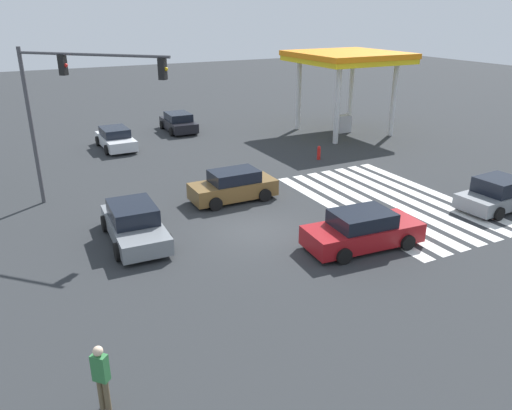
{
  "coord_description": "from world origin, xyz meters",
  "views": [
    {
      "loc": [
        -17.13,
        8.88,
        8.79
      ],
      "look_at": [
        0.0,
        0.0,
        1.15
      ],
      "focal_mm": 35.0,
      "sensor_mm": 36.0,
      "label": 1
    }
  ],
  "objects_px": {
    "car_2": "(233,186)",
    "car_5": "(362,230)",
    "car_1": "(134,224)",
    "fire_hydrant": "(319,153)",
    "car_4": "(499,194)",
    "car_0": "(116,139)",
    "car_3": "(178,122)",
    "traffic_signal_mast": "(66,96)",
    "pedestrian": "(101,375)"
  },
  "relations": [
    {
      "from": "car_2",
      "to": "traffic_signal_mast",
      "type": "bearing_deg",
      "value": -19.48
    },
    {
      "from": "pedestrian",
      "to": "fire_hydrant",
      "type": "height_order",
      "value": "pedestrian"
    },
    {
      "from": "traffic_signal_mast",
      "to": "car_2",
      "type": "bearing_deg",
      "value": 25.33
    },
    {
      "from": "car_2",
      "to": "car_5",
      "type": "xyz_separation_m",
      "value": [
        -6.99,
        -2.32,
        -0.02
      ]
    },
    {
      "from": "car_4",
      "to": "car_3",
      "type": "bearing_deg",
      "value": 106.81
    },
    {
      "from": "car_2",
      "to": "car_3",
      "type": "height_order",
      "value": "car_2"
    },
    {
      "from": "car_0",
      "to": "car_2",
      "type": "bearing_deg",
      "value": 11.83
    },
    {
      "from": "car_2",
      "to": "car_5",
      "type": "bearing_deg",
      "value": 108.52
    },
    {
      "from": "car_5",
      "to": "car_1",
      "type": "bearing_deg",
      "value": 152.94
    },
    {
      "from": "car_1",
      "to": "car_4",
      "type": "distance_m",
      "value": 16.63
    },
    {
      "from": "car_0",
      "to": "fire_hydrant",
      "type": "relative_size",
      "value": 5.0
    },
    {
      "from": "car_0",
      "to": "pedestrian",
      "type": "height_order",
      "value": "pedestrian"
    },
    {
      "from": "traffic_signal_mast",
      "to": "pedestrian",
      "type": "bearing_deg",
      "value": -52.0
    },
    {
      "from": "car_1",
      "to": "fire_hydrant",
      "type": "bearing_deg",
      "value": 117.67
    },
    {
      "from": "car_0",
      "to": "fire_hydrant",
      "type": "height_order",
      "value": "car_0"
    },
    {
      "from": "car_3",
      "to": "fire_hydrant",
      "type": "bearing_deg",
      "value": -153.67
    },
    {
      "from": "car_0",
      "to": "car_4",
      "type": "distance_m",
      "value": 23.4
    },
    {
      "from": "traffic_signal_mast",
      "to": "car_3",
      "type": "xyz_separation_m",
      "value": [
        12.87,
        -9.34,
        -4.54
      ]
    },
    {
      "from": "pedestrian",
      "to": "fire_hydrant",
      "type": "relative_size",
      "value": 2.07
    },
    {
      "from": "traffic_signal_mast",
      "to": "car_3",
      "type": "distance_m",
      "value": 16.54
    },
    {
      "from": "pedestrian",
      "to": "car_5",
      "type": "bearing_deg",
      "value": -22.58
    },
    {
      "from": "car_3",
      "to": "car_1",
      "type": "bearing_deg",
      "value": 157.34
    },
    {
      "from": "pedestrian",
      "to": "car_4",
      "type": "bearing_deg",
      "value": -30.38
    },
    {
      "from": "fire_hydrant",
      "to": "traffic_signal_mast",
      "type": "bearing_deg",
      "value": 96.03
    },
    {
      "from": "car_5",
      "to": "car_0",
      "type": "bearing_deg",
      "value": 109.18
    },
    {
      "from": "traffic_signal_mast",
      "to": "car_4",
      "type": "bearing_deg",
      "value": 17.33
    },
    {
      "from": "traffic_signal_mast",
      "to": "car_2",
      "type": "height_order",
      "value": "traffic_signal_mast"
    },
    {
      "from": "car_0",
      "to": "car_5",
      "type": "distance_m",
      "value": 20.12
    },
    {
      "from": "car_1",
      "to": "car_4",
      "type": "height_order",
      "value": "car_4"
    },
    {
      "from": "traffic_signal_mast",
      "to": "car_1",
      "type": "bearing_deg",
      "value": -28.83
    },
    {
      "from": "car_2",
      "to": "car_4",
      "type": "height_order",
      "value": "car_4"
    },
    {
      "from": "car_3",
      "to": "fire_hydrant",
      "type": "xyz_separation_m",
      "value": [
        -11.34,
        -5.19,
        -0.24
      ]
    },
    {
      "from": "car_3",
      "to": "car_5",
      "type": "distance_m",
      "value": 22.3
    },
    {
      "from": "car_4",
      "to": "pedestrian",
      "type": "bearing_deg",
      "value": -170.26
    },
    {
      "from": "car_0",
      "to": "car_3",
      "type": "relative_size",
      "value": 1.02
    },
    {
      "from": "car_3",
      "to": "pedestrian",
      "type": "distance_m",
      "value": 28.62
    },
    {
      "from": "car_3",
      "to": "car_4",
      "type": "height_order",
      "value": "car_4"
    },
    {
      "from": "car_1",
      "to": "car_2",
      "type": "distance_m",
      "value": 5.91
    },
    {
      "from": "car_0",
      "to": "car_1",
      "type": "distance_m",
      "value": 14.94
    },
    {
      "from": "car_4",
      "to": "car_5",
      "type": "xyz_separation_m",
      "value": [
        -0.3,
        8.26,
        0.02
      ]
    },
    {
      "from": "car_4",
      "to": "fire_hydrant",
      "type": "xyz_separation_m",
      "value": [
        10.66,
        2.87,
        -0.25
      ]
    },
    {
      "from": "car_4",
      "to": "car_1",
      "type": "bearing_deg",
      "value": 161.3
    },
    {
      "from": "car_1",
      "to": "car_0",
      "type": "bearing_deg",
      "value": 172.38
    },
    {
      "from": "car_1",
      "to": "car_5",
      "type": "relative_size",
      "value": 0.99
    },
    {
      "from": "car_2",
      "to": "fire_hydrant",
      "type": "bearing_deg",
      "value": -152.53
    },
    {
      "from": "car_2",
      "to": "car_3",
      "type": "xyz_separation_m",
      "value": [
        15.31,
        -2.51,
        -0.05
      ]
    },
    {
      "from": "car_0",
      "to": "pedestrian",
      "type": "bearing_deg",
      "value": -14.61
    },
    {
      "from": "car_3",
      "to": "car_4",
      "type": "relative_size",
      "value": 0.97
    },
    {
      "from": "traffic_signal_mast",
      "to": "pedestrian",
      "type": "xyz_separation_m",
      "value": [
        -13.55,
        1.66,
        -4.2
      ]
    },
    {
      "from": "car_3",
      "to": "pedestrian",
      "type": "xyz_separation_m",
      "value": [
        -26.42,
        11.0,
        0.34
      ]
    }
  ]
}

